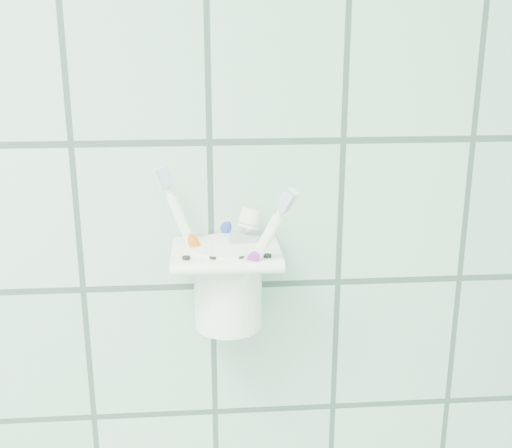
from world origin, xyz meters
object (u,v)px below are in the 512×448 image
cup (228,282)px  toothbrush_blue (232,227)px  toothbrush_orange (218,243)px  holder_bracket (226,255)px  toothbrush_pink (225,243)px  toothpaste_tube (225,259)px

cup → toothbrush_blue: bearing=54.0°
cup → toothbrush_orange: size_ratio=0.53×
holder_bracket → toothbrush_pink: (-0.00, -0.01, 0.02)m
cup → toothpaste_tube: (-0.00, -0.01, 0.03)m
toothbrush_blue → toothbrush_pink: bearing=-104.5°
holder_bracket → cup: same height
toothbrush_pink → toothpaste_tube: size_ratio=1.32×
cup → toothbrush_pink: 0.05m
cup → toothpaste_tube: size_ratio=0.69×
toothbrush_blue → toothpaste_tube: (-0.01, -0.02, -0.03)m
toothbrush_blue → toothbrush_orange: 0.03m
toothpaste_tube → cup: bearing=68.0°
holder_bracket → toothbrush_blue: bearing=56.6°
holder_bracket → cup: (0.00, 0.00, -0.03)m
toothbrush_pink → toothpaste_tube: toothbrush_pink is taller
toothbrush_orange → toothpaste_tube: 0.02m
cup → toothbrush_pink: (-0.00, -0.01, 0.05)m
toothbrush_orange → toothpaste_tube: size_ratio=1.30×
holder_bracket → toothpaste_tube: size_ratio=0.84×
toothbrush_orange → toothpaste_tube: toothbrush_orange is taller
cup → toothpaste_tube: toothpaste_tube is taller
toothbrush_pink → toothbrush_blue: 0.03m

